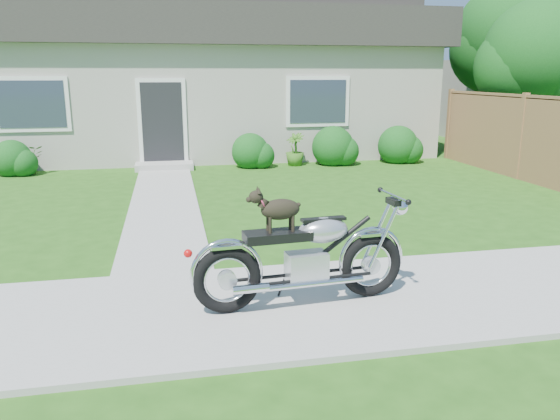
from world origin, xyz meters
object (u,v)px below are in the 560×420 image
object	(u,v)px
tree_far	(517,41)
potted_plant_right	(295,149)
tree_near	(544,59)
motorcycle_with_dog	(305,254)
potted_plant_left	(30,160)
house	(212,79)
fence	(522,137)

from	to	relation	value
tree_far	potted_plant_right	size ratio (longest dim) A/B	6.03
tree_far	potted_plant_right	xyz separation A→B (m)	(-7.04, -1.47, -2.82)
tree_near	potted_plant_right	xyz separation A→B (m)	(-6.18, 0.98, -2.24)
motorcycle_with_dog	potted_plant_right	bearing A→B (deg)	73.12
tree_near	potted_plant_left	xyz separation A→B (m)	(-12.56, 0.98, -2.32)
potted_plant_left	motorcycle_with_dog	world-z (taller)	motorcycle_with_dog
house	tree_far	bearing A→B (deg)	-12.58
potted_plant_right	tree_near	bearing A→B (deg)	-9.05
house	potted_plant_left	distance (m)	6.02
fence	motorcycle_with_dog	xyz separation A→B (m)	(-6.39, -5.83, -0.38)
house	potted_plant_right	world-z (taller)	house
tree_far	potted_plant_left	size ratio (longest dim) A/B	7.51
tree_near	tree_far	xyz separation A→B (m)	(0.86, 2.46, 0.58)
tree_near	potted_plant_left	size ratio (longest dim) A/B	6.17
house	tree_far	size ratio (longest dim) A/B	2.50
tree_far	motorcycle_with_dog	world-z (taller)	tree_far
house	fence	distance (m)	8.96
tree_near	tree_far	size ratio (longest dim) A/B	0.82
house	tree_near	world-z (taller)	house
potted_plant_left	potted_plant_right	size ratio (longest dim) A/B	0.80
tree_near	tree_far	distance (m)	2.67
tree_far	tree_near	bearing A→B (deg)	-109.25
tree_far	motorcycle_with_dog	bearing A→B (deg)	-131.46
house	motorcycle_with_dog	world-z (taller)	house
fence	tree_near	xyz separation A→B (m)	(1.68, 1.82, 1.72)
tree_near	house	bearing A→B (deg)	150.96
tree_near	potted_plant_left	bearing A→B (deg)	175.52
house	tree_far	xyz separation A→B (m)	(8.84, -1.97, 1.08)
house	potted_plant_right	distance (m)	4.26
fence	motorcycle_with_dog	size ratio (longest dim) A/B	2.98
tree_far	motorcycle_with_dog	distance (m)	13.74
house	fence	size ratio (longest dim) A/B	1.90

